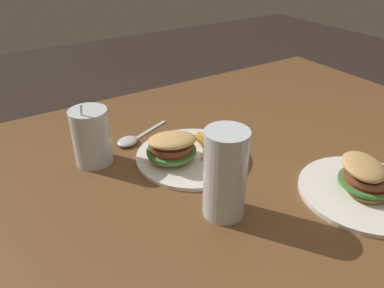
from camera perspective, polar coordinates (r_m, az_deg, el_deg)
dining_table at (r=0.87m, az=10.29°, el=-12.40°), size 1.56×1.31×0.70m
meal_plate_near at (r=0.89m, az=-1.33°, el=-1.11°), size 0.27×0.27×0.09m
beer_glass at (r=0.70m, az=5.27°, el=-4.90°), size 0.08×0.08×0.18m
juice_glass at (r=0.90m, az=-15.06°, el=0.87°), size 0.09×0.09×0.16m
spoon at (r=0.99m, az=-9.51°, el=0.54°), size 0.18×0.10×0.02m
meal_plate_far at (r=0.86m, az=24.83°, el=-5.63°), size 0.27×0.27×0.09m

